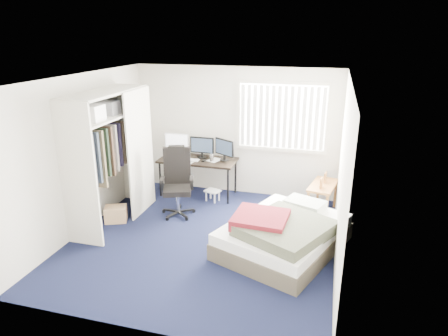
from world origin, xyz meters
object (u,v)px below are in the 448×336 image
object	(u,v)px
desk	(198,157)
bed	(283,233)
office_chair	(178,189)
nightstand	(323,188)

from	to	relation	value
desk	bed	bearing A→B (deg)	-42.28
desk	bed	size ratio (longest dim) A/B	0.66
office_chair	nightstand	bearing A→B (deg)	15.12
desk	nightstand	xyz separation A→B (m)	(2.41, -0.26, -0.28)
office_chair	nightstand	distance (m)	2.58
desk	office_chair	bearing A→B (deg)	-94.82
office_chair	bed	size ratio (longest dim) A/B	0.53
desk	office_chair	xyz separation A→B (m)	(-0.08, -0.93, -0.30)
desk	bed	xyz separation A→B (m)	(1.91, -1.73, -0.50)
desk	office_chair	world-z (taller)	office_chair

